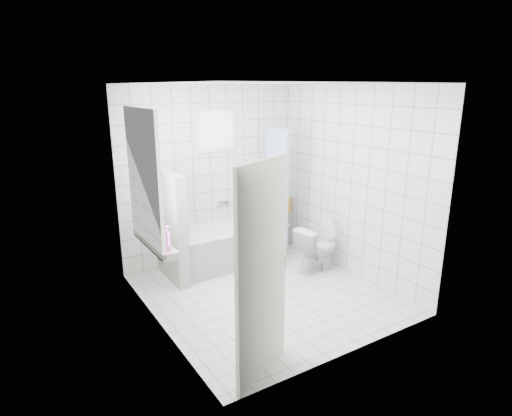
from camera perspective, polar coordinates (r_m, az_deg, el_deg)
ground at (r=5.61m, az=1.26°, el=-11.34°), size 3.00×3.00×0.00m
ceiling at (r=4.99m, az=1.45°, el=16.29°), size 3.00×3.00×0.00m
wall_back at (r=6.42m, az=-6.05°, el=4.43°), size 2.80×0.02×2.60m
wall_front at (r=4.03m, az=13.16°, el=-2.83°), size 2.80×0.02×2.60m
wall_left at (r=4.55m, az=-13.54°, el=-0.68°), size 0.02×3.00×2.60m
wall_right at (r=6.01m, az=12.59°, el=3.35°), size 0.02×3.00×2.60m
window_left at (r=4.77m, az=-14.43°, el=3.73°), size 0.01×0.90×1.40m
window_back at (r=6.33m, az=-5.21°, el=10.24°), size 0.50×0.01×0.50m
window_sill at (r=4.99m, az=-13.36°, el=-4.54°), size 0.18×1.02×0.08m
door at (r=3.75m, az=0.85°, el=-8.76°), size 0.73×0.39×2.00m
bathtub at (r=6.41m, az=-3.69°, el=-4.93°), size 1.67×0.77×0.58m
partition_wall at (r=5.87m, az=-11.28°, el=-2.45°), size 0.15×0.85×1.50m
tiled_ledge at (r=7.21m, az=3.63°, el=-2.67°), size 0.40×0.24×0.55m
toilet at (r=6.20m, az=8.19°, el=-5.40°), size 0.68×0.43×0.66m
curtain_rod at (r=6.40m, az=2.36°, el=10.81°), size 0.02×0.80×0.02m
shower_curtain at (r=6.44m, az=2.92°, el=2.71°), size 0.14×0.48×1.78m
tub_faucet at (r=6.56m, az=-4.40°, el=0.69°), size 0.18×0.06×0.06m
sill_bottles at (r=4.88m, az=-13.14°, el=-2.88°), size 0.18×0.67×0.32m
ledge_bottles at (r=7.08m, az=3.77°, el=0.28°), size 0.19×0.16×0.27m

